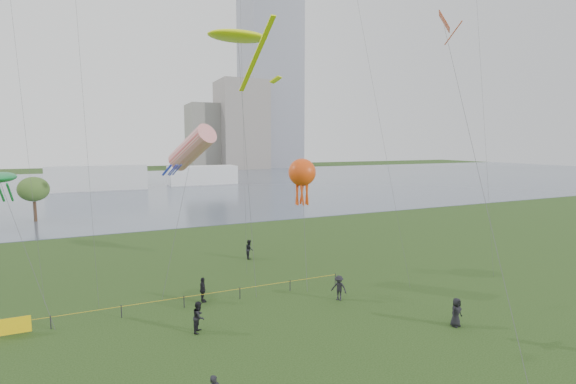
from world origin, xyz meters
name	(u,v)px	position (x,y,z in m)	size (l,w,h in m)	color
ground_plane	(375,383)	(0.00, 0.00, 0.00)	(400.00, 400.00, 0.00)	#1B3310
lake	(148,186)	(0.00, 100.00, 0.02)	(400.00, 120.00, 0.08)	#505B6E
tower	(270,35)	(62.00, 168.00, 60.00)	(24.00, 24.00, 120.00)	gray
building_mid	(241,125)	(46.00, 162.00, 19.00)	(20.00, 20.00, 38.00)	gray
building_low	(207,137)	(32.00, 168.00, 14.00)	(16.00, 18.00, 28.00)	slate
pavilion_left	(98,177)	(-12.00, 95.00, 3.00)	(22.00, 8.00, 6.00)	silver
pavilion_right	(202,175)	(14.00, 98.00, 2.50)	(18.00, 7.00, 5.00)	silver
fence	(85,315)	(-12.65, 12.87, 0.55)	(24.07, 0.07, 1.05)	black
spectator_a	(199,317)	(-6.38, 8.78, 0.94)	(0.91, 0.71, 1.87)	black
spectator_b	(339,288)	(3.88, 9.71, 0.91)	(1.17, 0.67, 1.82)	black
spectator_c	(203,290)	(-5.12, 13.35, 0.90)	(1.05, 0.44, 1.79)	black
spectator_d	(456,312)	(8.22, 3.04, 0.90)	(0.88, 0.57, 1.79)	black
spectator_g	(249,249)	(1.55, 22.64, 0.93)	(0.91, 0.71, 1.87)	black
kite_stingray	(238,37)	(-0.66, 18.34, 19.75)	(4.99, 10.04, 20.23)	#3F3F42
kite_windsock	(192,148)	(-4.74, 17.79, 10.84)	(4.76, 5.19, 12.72)	#3F3F42
kite_octopus	(302,173)	(4.86, 17.77, 8.62)	(3.49, 6.80, 9.90)	#3F3F42
kite_delta	(448,35)	(11.41, 7.93, 18.81)	(8.06, 14.33, 20.60)	#3F3F42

